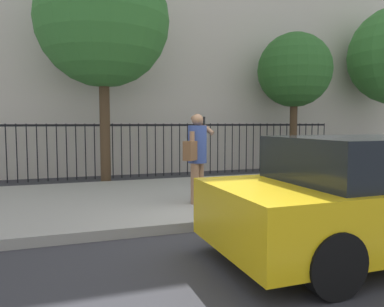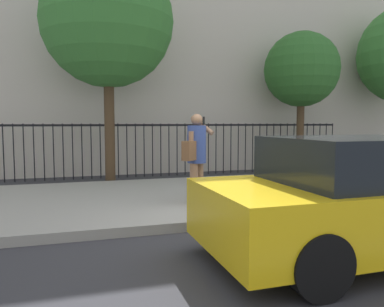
# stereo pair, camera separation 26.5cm
# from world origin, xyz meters

# --- Properties ---
(ground_plane) EXTENTS (60.00, 60.00, 0.00)m
(ground_plane) POSITION_xyz_m (0.00, 0.00, 0.00)
(ground_plane) COLOR #333338
(sidewalk) EXTENTS (28.00, 4.40, 0.15)m
(sidewalk) POSITION_xyz_m (0.00, 2.20, 0.07)
(sidewalk) COLOR #9E9B93
(sidewalk) RESTS_ON ground
(building_facade) EXTENTS (28.00, 4.00, 11.13)m
(building_facade) POSITION_xyz_m (0.00, 8.50, 5.57)
(building_facade) COLOR beige
(building_facade) RESTS_ON ground
(iron_fence) EXTENTS (12.03, 0.04, 1.60)m
(iron_fence) POSITION_xyz_m (0.00, 5.90, 1.02)
(iron_fence) COLOR black
(iron_fence) RESTS_ON ground
(taxi_yellow) EXTENTS (4.22, 1.90, 1.45)m
(taxi_yellow) POSITION_xyz_m (0.87, -1.55, 0.70)
(taxi_yellow) COLOR yellow
(taxi_yellow) RESTS_ON ground
(pedestrian_on_phone) EXTENTS (0.69, 0.67, 1.63)m
(pedestrian_on_phone) POSITION_xyz_m (-0.47, 1.23, 1.10)
(pedestrian_on_phone) COLOR #936B4C
(pedestrian_on_phone) RESTS_ON sidewalk
(street_bench) EXTENTS (1.60, 0.45, 0.95)m
(street_bench) POSITION_xyz_m (4.24, 3.33, 0.65)
(street_bench) COLOR brown
(street_bench) RESTS_ON sidewalk
(street_tree_near) EXTENTS (2.34, 2.34, 4.47)m
(street_tree_near) POSITION_xyz_m (4.26, 5.21, 3.27)
(street_tree_near) COLOR #4C3823
(street_tree_near) RESTS_ON ground
(street_tree_mid) EXTENTS (3.39, 3.39, 5.92)m
(street_tree_mid) POSITION_xyz_m (-1.72, 4.84, 4.21)
(street_tree_mid) COLOR #4C3823
(street_tree_mid) RESTS_ON ground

